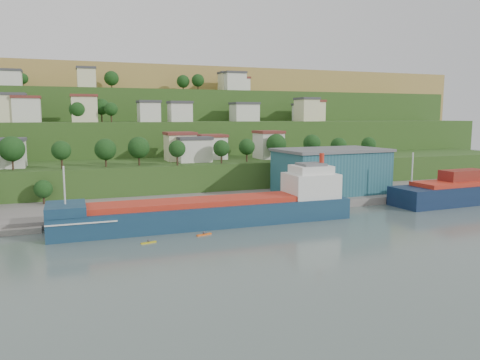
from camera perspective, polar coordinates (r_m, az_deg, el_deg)
name	(u,v)px	position (r m, az deg, el deg)	size (l,w,h in m)	color
ground	(222,234)	(97.20, -2.16, -6.54)	(500.00, 500.00, 0.00)	#4B5C57
quay	(259,204)	(129.68, 2.36, -2.90)	(220.00, 26.00, 4.00)	slate
hillside	(125,161)	(260.96, -13.86, 2.29)	(360.00, 210.36, 96.00)	#284719
cargo_ship_near	(217,212)	(104.92, -2.78, -3.93)	(66.78, 10.85, 17.16)	#142F4B
warehouse	(331,171)	(137.71, 11.02, 1.14)	(32.07, 20.79, 12.80)	#1F4F5D
dinghy	(0,224)	(110.52, -27.18, -4.82)	(3.68, 1.38, 0.74)	silver
kayak_orange	(204,234)	(96.08, -4.41, -6.57)	(3.36, 1.49, 0.83)	orange
kayak_yellow	(149,242)	(91.57, -11.09, -7.43)	(3.08, 1.16, 0.76)	gold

